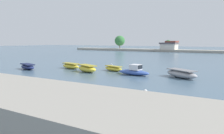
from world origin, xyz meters
name	(u,v)px	position (x,y,z in m)	size (l,w,h in m)	color
ground_plane	(28,83)	(0.00, 0.00, 0.00)	(400.00, 400.00, 0.00)	#476075
moored_boat_0	(28,67)	(-11.40, 8.99, 0.48)	(4.95, 3.06, 1.01)	navy
moored_boat_1	(71,66)	(-5.46, 13.88, 0.49)	(4.90, 2.60, 1.03)	yellow
moored_boat_2	(87,69)	(-0.07, 11.83, 0.57)	(5.05, 3.54, 1.18)	yellow
moored_boat_3	(113,69)	(3.06, 15.11, 0.42)	(4.35, 2.46, 0.88)	yellow
moored_boat_4	(134,71)	(8.06, 12.85, 0.55)	(5.51, 2.58, 1.61)	#3856A8
moored_boat_5	(181,74)	(14.82, 13.98, 0.55)	(5.66, 4.59, 1.14)	#9E9EA3
mooring_buoy_1	(80,85)	(6.58, 1.80, 0.13)	(0.26, 0.26, 0.26)	yellow
mooring_buoy_2	(112,64)	(-2.05, 22.96, 0.16)	(0.33, 0.33, 0.33)	white
mooring_buoy_4	(146,91)	(14.17, 2.68, 0.18)	(0.36, 0.36, 0.36)	white
distant_shoreline	(197,48)	(3.01, 88.80, 1.88)	(126.75, 8.12, 8.00)	#9E998C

